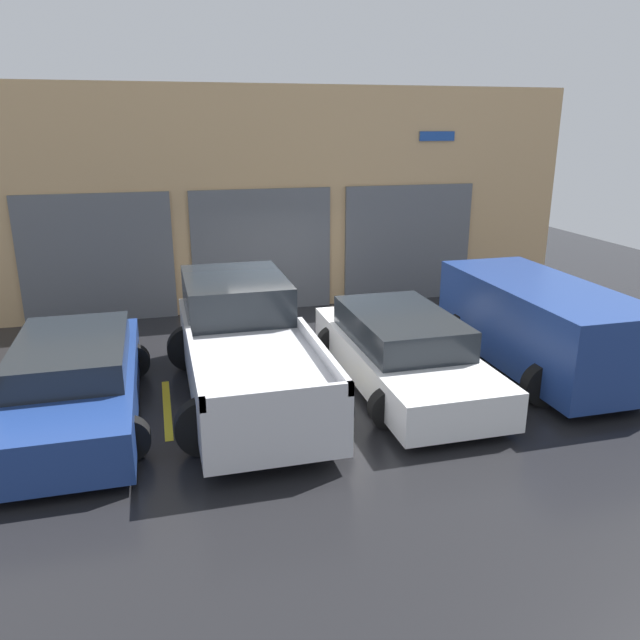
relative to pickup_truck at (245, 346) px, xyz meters
name	(u,v)px	position (x,y,z in m)	size (l,w,h in m)	color
ground_plane	(300,349)	(1.32, 1.78, -0.81)	(28.00, 28.00, 0.00)	black
shophouse_building	(267,202)	(1.31, 5.06, 1.70)	(14.96, 0.68, 5.14)	tan
pickup_truck	(245,346)	(0.00, 0.00, 0.00)	(2.49, 5.12, 1.73)	silver
sedan_white	(401,351)	(2.63, -0.27, -0.23)	(2.20, 4.79, 1.24)	white
sedan_side	(74,382)	(-2.63, -0.28, -0.22)	(2.18, 4.72, 1.24)	navy
van_right	(539,323)	(5.26, -0.30, 0.05)	(2.28, 4.45, 1.59)	navy
parking_stripe_left	(167,408)	(-1.32, -0.31, -0.81)	(0.12, 2.20, 0.01)	gold
parking_stripe_centre	(328,391)	(1.32, -0.31, -0.81)	(0.12, 2.20, 0.01)	gold
parking_stripe_right	(470,375)	(3.95, -0.31, -0.81)	(0.12, 2.20, 0.01)	gold
parking_stripe_far_right	(596,361)	(6.58, -0.31, -0.81)	(0.12, 2.20, 0.01)	gold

